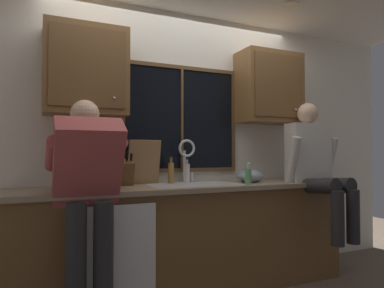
% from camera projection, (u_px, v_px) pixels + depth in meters
% --- Properties ---
extents(back_wall, '(5.30, 0.12, 2.55)m').
position_uv_depth(back_wall, '(175.00, 145.00, 3.34)').
color(back_wall, silver).
rests_on(back_wall, floor).
extents(ceiling_downlight_right, '(0.14, 0.14, 0.01)m').
position_uv_depth(ceiling_downlight_right, '(291.00, 5.00, 3.12)').
color(ceiling_downlight_right, '#FFEAB2').
extents(window_glass, '(1.10, 0.02, 0.95)m').
position_uv_depth(window_glass, '(181.00, 119.00, 3.30)').
color(window_glass, black).
extents(window_frame_top, '(1.17, 0.02, 0.04)m').
position_uv_depth(window_frame_top, '(182.00, 68.00, 3.31)').
color(window_frame_top, brown).
extents(window_frame_bottom, '(1.17, 0.02, 0.04)m').
position_uv_depth(window_frame_bottom, '(182.00, 170.00, 3.28)').
color(window_frame_bottom, brown).
extents(window_frame_left, '(0.03, 0.02, 0.95)m').
position_uv_depth(window_frame_left, '(123.00, 116.00, 3.06)').
color(window_frame_left, brown).
extents(window_frame_right, '(0.03, 0.02, 0.95)m').
position_uv_depth(window_frame_right, '(233.00, 121.00, 3.52)').
color(window_frame_right, brown).
extents(window_mullion_center, '(0.02, 0.02, 0.95)m').
position_uv_depth(window_mullion_center, '(182.00, 119.00, 3.29)').
color(window_mullion_center, brown).
extents(lower_cabinet_run, '(2.90, 0.58, 0.88)m').
position_uv_depth(lower_cabinet_run, '(189.00, 240.00, 3.00)').
color(lower_cabinet_run, brown).
rests_on(lower_cabinet_run, floor).
extents(countertop, '(2.96, 0.62, 0.04)m').
position_uv_depth(countertop, '(190.00, 187.00, 2.99)').
color(countertop, gray).
rests_on(countertop, lower_cabinet_run).
extents(dishwasher_front, '(0.60, 0.02, 0.74)m').
position_uv_depth(dishwasher_front, '(114.00, 258.00, 2.42)').
color(dishwasher_front, white).
extents(upper_cabinet_left, '(0.65, 0.36, 0.72)m').
position_uv_depth(upper_cabinet_left, '(86.00, 71.00, 2.80)').
color(upper_cabinet_left, brown).
extents(upper_cabinet_right, '(0.65, 0.36, 0.72)m').
position_uv_depth(upper_cabinet_right, '(269.00, 88.00, 3.53)').
color(upper_cabinet_right, brown).
extents(sink, '(0.80, 0.46, 0.21)m').
position_uv_depth(sink, '(194.00, 196.00, 3.02)').
color(sink, '#B7B7BC').
rests_on(sink, lower_cabinet_run).
extents(faucet, '(0.18, 0.09, 0.40)m').
position_uv_depth(faucet, '(187.00, 155.00, 3.19)').
color(faucet, silver).
rests_on(faucet, countertop).
extents(person_standing, '(0.53, 0.67, 1.59)m').
position_uv_depth(person_standing, '(88.00, 186.00, 2.34)').
color(person_standing, '#262628').
rests_on(person_standing, floor).
extents(person_sitting_on_counter, '(0.54, 0.62, 1.26)m').
position_uv_depth(person_sitting_on_counter, '(316.00, 163.00, 3.24)').
color(person_sitting_on_counter, '#262628').
rests_on(person_sitting_on_counter, countertop).
extents(knife_block, '(0.12, 0.18, 0.32)m').
position_uv_depth(knife_block, '(126.00, 173.00, 2.91)').
color(knife_block, brown).
rests_on(knife_block, countertop).
extents(cutting_board, '(0.29, 0.10, 0.39)m').
position_uv_depth(cutting_board, '(144.00, 162.00, 3.06)').
color(cutting_board, '#997047').
rests_on(cutting_board, countertop).
extents(mixing_bowl, '(0.25, 0.25, 0.13)m').
position_uv_depth(mixing_bowl, '(250.00, 176.00, 3.26)').
color(mixing_bowl, '#8C99A8').
rests_on(mixing_bowl, countertop).
extents(soap_dispenser, '(0.06, 0.07, 0.19)m').
position_uv_depth(soap_dispenser, '(248.00, 176.00, 3.03)').
color(soap_dispenser, '#59A566').
rests_on(soap_dispenser, countertop).
extents(bottle_green_glass, '(0.05, 0.05, 0.24)m').
position_uv_depth(bottle_green_glass, '(171.00, 172.00, 3.11)').
color(bottle_green_glass, olive).
rests_on(bottle_green_glass, countertop).
extents(bottle_tall_clear, '(0.06, 0.06, 0.23)m').
position_uv_depth(bottle_tall_clear, '(187.00, 172.00, 3.23)').
color(bottle_tall_clear, silver).
rests_on(bottle_tall_clear, countertop).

